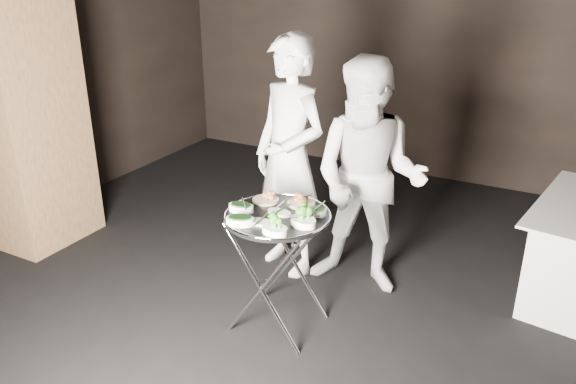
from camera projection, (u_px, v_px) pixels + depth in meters
The scene contains 17 objects.
floor at pixel (265, 334), 3.88m from camera, with size 6.00×7.00×0.05m, color black.
wall_back at pixel (424, 44), 6.16m from camera, with size 6.00×0.05×3.00m, color black.
column_left at pixel (12, 72), 4.65m from camera, with size 0.80×0.80×3.00m, color brown.
tray_stand at pixel (278, 266), 3.77m from camera, with size 0.57×0.48×0.83m.
serving_tray at pixel (277, 216), 3.62m from camera, with size 0.70×0.70×0.04m.
potato_plate_a at pixel (266, 197), 3.81m from camera, with size 0.18×0.18×0.07m.
potato_plate_b at pixel (301, 200), 3.76m from camera, with size 0.19×0.19×0.07m.
greens_bowl at pixel (318, 211), 3.61m from camera, with size 0.11×0.11×0.06m.
asparagus_plate_a at pixel (279, 212), 3.63m from camera, with size 0.18×0.12×0.04m.
asparagus_plate_b at pixel (260, 221), 3.49m from camera, with size 0.18×0.11×0.04m.
spinach_bowl_a at pixel (241, 207), 3.66m from camera, with size 0.18×0.12×0.07m.
spinach_bowl_b at pixel (240, 220), 3.48m from camera, with size 0.20×0.17×0.07m.
broccoli_bowl_a at pixel (303, 220), 3.46m from camera, with size 0.20×0.17×0.07m.
broccoli_bowl_b at pixel (275, 229), 3.36m from camera, with size 0.19×0.15×0.07m.
serving_utensils at pixel (284, 204), 3.65m from camera, with size 0.59×0.42×0.01m.
waiter_left at pixel (290, 158), 4.34m from camera, with size 0.69×0.45×1.90m, color silver.
waiter_right at pixel (369, 179), 4.08m from camera, with size 0.86×0.67×1.78m, color silver.
Camera 1 is at (1.65, -2.75, 2.38)m, focal length 35.00 mm.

